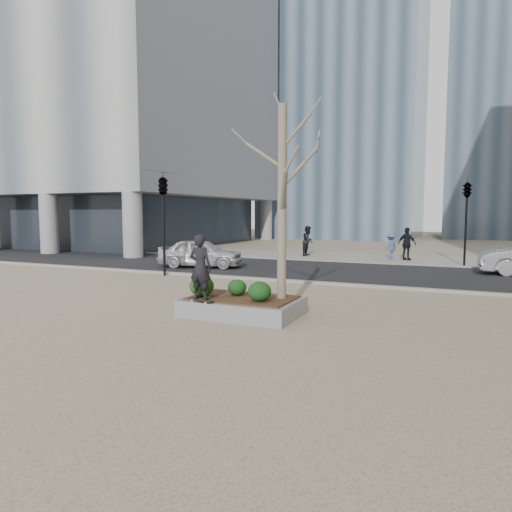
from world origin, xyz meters
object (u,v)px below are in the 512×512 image
at_px(police_car, 201,253).
at_px(skateboarder, 200,267).
at_px(planter, 243,307).
at_px(skateboard, 201,301).

bearing_deg(police_car, skateboarder, -163.00).
xyz_separation_m(planter, skateboard, (-0.76, -0.88, 0.26)).
bearing_deg(police_car, skateboard, -163.00).
xyz_separation_m(skateboard, skateboarder, (0.00, -0.00, 0.87)).
xyz_separation_m(skateboarder, police_car, (-5.79, 9.64, -0.62)).
distance_m(skateboard, skateboarder, 0.87).
bearing_deg(planter, skateboard, -130.98).
height_order(planter, skateboard, skateboard).
xyz_separation_m(planter, skateboarder, (-0.76, -0.88, 1.13)).
bearing_deg(skateboard, planter, 66.75).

